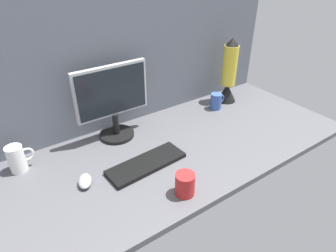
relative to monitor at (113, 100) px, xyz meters
The scene contains 9 objects.
ground_plane 39.64cm from the monitor, 50.36° to the right, with size 180.00×80.00×3.00cm, color #515156.
cubicle_wall_back 29.29cm from the monitor, 30.79° to the left, with size 180.00×5.00×75.04cm.
monitor is the anchor object (origin of this frame).
keyboard 36.80cm from the monitor, 89.99° to the right, with size 37.00×13.00×2.00cm, color black.
mouse 43.13cm from the monitor, 135.85° to the right, with size 5.60×9.60×3.40cm, color #99999E.
mug_red_plastic 57.43cm from the monitor, 86.29° to the right, with size 8.04×8.04×9.72cm.
mug_ceramic_white 50.44cm from the monitor, behind, with size 11.32×7.26×12.54cm.
mug_ceramic_blue 66.94cm from the monitor, ahead, with size 10.28×6.83×9.79cm.
lava_lamp 77.93cm from the monitor, ahead, with size 12.38×12.38×40.50cm.
Camera 1 is at (-72.65, -98.16, 85.35)cm, focal length 31.32 mm.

